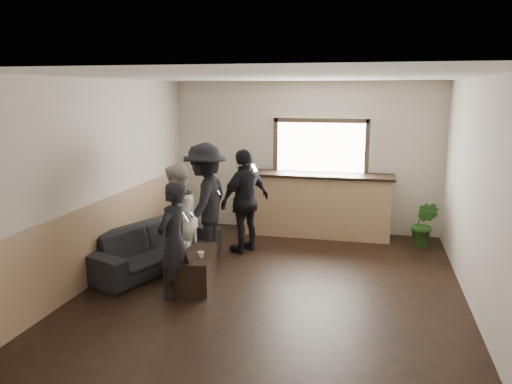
% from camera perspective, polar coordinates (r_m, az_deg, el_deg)
% --- Properties ---
extents(ground, '(5.00, 6.00, 0.01)m').
position_cam_1_polar(ground, '(6.90, 1.87, -10.87)').
color(ground, black).
extents(room_shell, '(5.01, 6.01, 2.80)m').
position_cam_1_polar(room_shell, '(6.66, -4.26, 1.48)').
color(room_shell, silver).
rests_on(room_shell, ground).
extents(bar_counter, '(2.70, 0.68, 2.13)m').
position_cam_1_polar(bar_counter, '(9.22, 7.07, -1.00)').
color(bar_counter, tan).
rests_on(bar_counter, ground).
extents(sofa, '(1.60, 2.36, 0.64)m').
position_cam_1_polar(sofa, '(7.70, -11.63, -6.14)').
color(sofa, black).
rests_on(sofa, ground).
extents(coffee_table, '(0.73, 1.08, 0.45)m').
position_cam_1_polar(coffee_table, '(7.00, -7.31, -8.66)').
color(coffee_table, black).
rests_on(coffee_table, ground).
extents(cup_a, '(0.18, 0.18, 0.10)m').
position_cam_1_polar(cup_a, '(7.13, -8.08, -6.01)').
color(cup_a, silver).
rests_on(cup_a, coffee_table).
extents(cup_b, '(0.09, 0.09, 0.09)m').
position_cam_1_polar(cup_b, '(6.72, -6.33, -7.13)').
color(cup_b, silver).
rests_on(cup_b, coffee_table).
extents(potted_plant, '(0.53, 0.48, 0.80)m').
position_cam_1_polar(potted_plant, '(8.97, 18.65, -3.48)').
color(potted_plant, '#2D6623').
rests_on(potted_plant, ground).
extents(person_a, '(0.50, 0.61, 1.51)m').
position_cam_1_polar(person_a, '(6.47, -9.41, -5.45)').
color(person_a, black).
rests_on(person_a, ground).
extents(person_b, '(0.65, 0.81, 1.61)m').
position_cam_1_polar(person_b, '(7.27, -9.03, -3.14)').
color(person_b, beige).
rests_on(person_b, ground).
extents(person_c, '(0.73, 1.22, 1.85)m').
position_cam_1_polar(person_c, '(7.77, -5.80, -1.19)').
color(person_c, black).
rests_on(person_c, ground).
extents(person_d, '(0.89, 1.07, 1.71)m').
position_cam_1_polar(person_d, '(8.16, -1.24, -1.03)').
color(person_d, black).
rests_on(person_d, ground).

